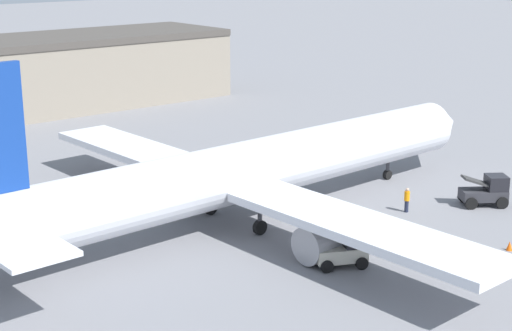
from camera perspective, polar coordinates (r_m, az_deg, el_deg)
ground_plane at (r=50.65m, az=0.00°, el=-3.81°), size 400.00×400.00×0.00m
airplane at (r=49.01m, az=-0.91°, el=-0.51°), size 43.74×38.00×11.57m
ground_crew_worker at (r=52.36m, az=10.92°, el=-2.42°), size 0.36×0.36×1.65m
baggage_tug at (r=43.33m, az=6.41°, el=-5.92°), size 3.30×3.01×2.20m
belt_loader_truck at (r=54.96m, az=16.43°, el=-1.79°), size 3.43×3.18×2.08m
safety_cone_far at (r=47.54m, az=17.95°, el=-5.58°), size 0.36×0.36×0.55m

